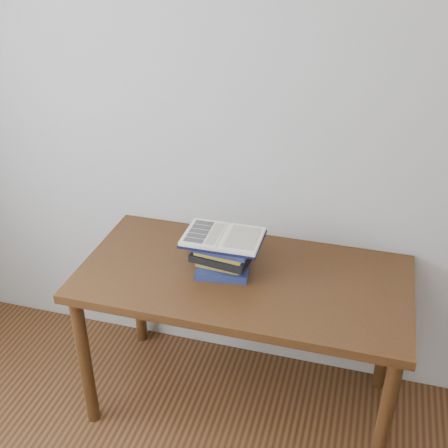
% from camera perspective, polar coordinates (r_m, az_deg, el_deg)
% --- Properties ---
extents(desk, '(1.44, 0.72, 0.77)m').
position_cam_1_polar(desk, '(2.51, 1.94, -6.98)').
color(desk, '#472811').
rests_on(desk, ground).
extents(book_stack, '(0.27, 0.21, 0.15)m').
position_cam_1_polar(book_stack, '(2.43, -0.12, -3.34)').
color(book_stack, '#171D47').
rests_on(book_stack, desk).
extents(open_book, '(0.34, 0.24, 0.03)m').
position_cam_1_polar(open_book, '(2.40, -0.09, -1.37)').
color(open_book, black).
rests_on(open_book, book_stack).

